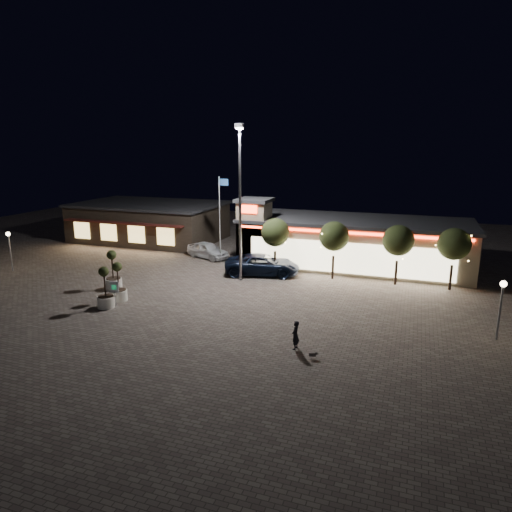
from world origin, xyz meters
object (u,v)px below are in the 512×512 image
(white_sedan, at_px, (208,250))
(planter_mid, at_px, (106,295))
(planter_left, at_px, (113,277))
(valet_sign, at_px, (114,289))
(pickup_truck, at_px, (262,265))
(pedestrian, at_px, (295,335))

(white_sedan, height_order, planter_mid, planter_mid)
(planter_left, relative_size, valet_sign, 1.73)
(pickup_truck, relative_size, valet_sign, 3.54)
(white_sedan, height_order, planter_left, planter_left)
(pickup_truck, bearing_deg, white_sedan, 46.86)
(planter_left, bearing_deg, planter_mid, -60.64)
(valet_sign, bearing_deg, pickup_truck, 57.39)
(pedestrian, xyz_separation_m, planter_left, (-15.82, 5.62, 0.15))
(pedestrian, height_order, valet_sign, valet_sign)
(planter_mid, distance_m, valet_sign, 0.70)
(planter_left, xyz_separation_m, planter_mid, (2.01, -3.57, -0.06))
(pickup_truck, relative_size, planter_left, 2.04)
(white_sedan, relative_size, pedestrian, 2.89)
(white_sedan, distance_m, valet_sign, 14.70)
(planter_mid, bearing_deg, pedestrian, -8.42)
(pickup_truck, distance_m, planter_left, 12.15)
(pickup_truck, relative_size, pedestrian, 3.92)
(white_sedan, relative_size, planter_mid, 1.61)
(white_sedan, bearing_deg, planter_mid, -160.01)
(planter_mid, height_order, valet_sign, planter_mid)
(planter_mid, bearing_deg, planter_left, 119.36)
(white_sedan, xyz_separation_m, pedestrian, (13.28, -17.06, 0.01))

